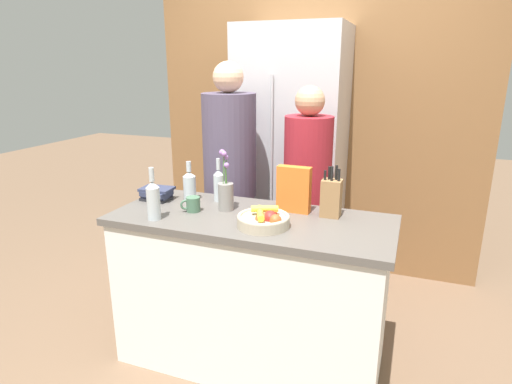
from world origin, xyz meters
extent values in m
plane|color=brown|center=(0.00, 0.00, 0.00)|extent=(14.00, 14.00, 0.00)
cube|color=silver|center=(0.00, 0.00, 0.44)|extent=(1.49, 0.62, 0.88)
cube|color=#56514C|center=(0.00, 0.00, 0.90)|extent=(1.55, 0.65, 0.04)
cube|color=brown|center=(0.00, 1.51, 1.30)|extent=(2.75, 0.12, 2.60)
cube|color=#B7B7BC|center=(-0.10, 1.15, 1.00)|extent=(0.80, 0.60, 2.01)
cylinder|color=#B7B7BC|center=(-0.16, 0.83, 1.10)|extent=(0.02, 0.02, 1.10)
cylinder|color=tan|center=(0.11, -0.11, 0.94)|extent=(0.27, 0.27, 0.05)
torus|color=tan|center=(0.11, -0.11, 0.97)|extent=(0.27, 0.27, 0.02)
sphere|color=#C64C23|center=(0.12, -0.15, 0.97)|extent=(0.07, 0.07, 0.07)
sphere|color=#C64C23|center=(0.13, -0.05, 0.97)|extent=(0.07, 0.07, 0.07)
sphere|color=red|center=(0.16, -0.14, 0.97)|extent=(0.08, 0.08, 0.08)
sphere|color=#C64C23|center=(0.19, -0.16, 0.97)|extent=(0.07, 0.07, 0.07)
cylinder|color=yellow|center=(0.10, -0.13, 0.99)|extent=(0.10, 0.17, 0.03)
cylinder|color=yellow|center=(0.11, -0.08, 1.00)|extent=(0.14, 0.09, 0.03)
cube|color=olive|center=(0.41, 0.16, 1.02)|extent=(0.11, 0.09, 0.21)
cylinder|color=black|center=(0.37, 0.15, 1.14)|extent=(0.01, 0.01, 0.06)
cylinder|color=black|center=(0.39, 0.17, 1.15)|extent=(0.01, 0.01, 0.08)
cylinder|color=black|center=(0.41, 0.15, 1.16)|extent=(0.01, 0.01, 0.09)
cylinder|color=black|center=(0.43, 0.18, 1.16)|extent=(0.01, 0.01, 0.09)
cylinder|color=black|center=(0.44, 0.15, 1.15)|extent=(0.01, 0.01, 0.08)
cylinder|color=gray|center=(-0.18, 0.06, 0.99)|extent=(0.09, 0.09, 0.16)
cylinder|color=#477538|center=(-0.17, 0.06, 1.13)|extent=(0.01, 0.01, 0.11)
sphere|color=#9966B2|center=(-0.17, 0.06, 1.18)|extent=(0.03, 0.03, 0.03)
cylinder|color=#477538|center=(-0.18, 0.07, 1.15)|extent=(0.02, 0.01, 0.15)
sphere|color=#9966B2|center=(-0.18, 0.07, 1.22)|extent=(0.03, 0.03, 0.03)
cylinder|color=#477538|center=(-0.19, 0.06, 1.16)|extent=(0.01, 0.03, 0.18)
sphere|color=#9966B2|center=(-0.19, 0.06, 1.25)|extent=(0.03, 0.03, 0.03)
cylinder|color=#477538|center=(-0.18, 0.06, 1.16)|extent=(0.02, 0.01, 0.17)
sphere|color=#9966B2|center=(-0.18, 0.05, 1.25)|extent=(0.03, 0.03, 0.03)
cube|color=orange|center=(0.19, 0.17, 1.05)|extent=(0.19, 0.07, 0.26)
cylinder|color=#42664C|center=(-0.34, -0.03, 0.96)|extent=(0.08, 0.08, 0.08)
torus|color=#42664C|center=(-0.38, -0.06, 0.96)|extent=(0.05, 0.05, 0.06)
cube|color=#232328|center=(-0.66, 0.08, 0.92)|extent=(0.17, 0.13, 0.02)
cube|color=#2D334C|center=(-0.66, 0.09, 0.94)|extent=(0.16, 0.12, 0.02)
cube|color=#2D334C|center=(-0.65, 0.08, 0.96)|extent=(0.17, 0.14, 0.03)
cube|color=#2D334C|center=(-0.66, 0.09, 0.98)|extent=(0.20, 0.14, 0.02)
cylinder|color=#B2BCC1|center=(-0.48, -0.22, 1.00)|extent=(0.07, 0.07, 0.18)
cone|color=#B2BCC1|center=(-0.48, -0.22, 1.11)|extent=(0.07, 0.07, 0.03)
cylinder|color=#B2BCC1|center=(-0.48, -0.22, 1.16)|extent=(0.03, 0.03, 0.07)
cylinder|color=#B2BCC1|center=(-0.29, 0.20, 1.00)|extent=(0.06, 0.06, 0.17)
cone|color=#B2BCC1|center=(-0.29, 0.20, 1.10)|extent=(0.06, 0.06, 0.03)
cylinder|color=#B2BCC1|center=(-0.29, 0.20, 1.15)|extent=(0.02, 0.02, 0.07)
cylinder|color=#B2BCC1|center=(-0.46, 0.15, 0.99)|extent=(0.08, 0.08, 0.15)
cone|color=#B2BCC1|center=(-0.46, 0.15, 1.08)|extent=(0.08, 0.08, 0.03)
cylinder|color=#B2BCC1|center=(-0.46, 0.15, 1.13)|extent=(0.03, 0.03, 0.06)
cube|color=#383842|center=(-0.37, 0.56, 0.42)|extent=(0.29, 0.19, 0.84)
cylinder|color=#4C4256|center=(-0.37, 0.56, 1.19)|extent=(0.36, 0.36, 0.70)
sphere|color=#DBAD89|center=(-0.37, 0.56, 1.64)|extent=(0.20, 0.20, 0.20)
cube|color=#383842|center=(0.18, 0.56, 0.39)|extent=(0.28, 0.23, 0.77)
cylinder|color=maroon|center=(0.18, 0.56, 1.09)|extent=(0.31, 0.31, 0.64)
sphere|color=tan|center=(0.18, 0.56, 1.51)|extent=(0.19, 0.19, 0.19)
camera|label=1|loc=(0.80, -2.06, 1.72)|focal=30.00mm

